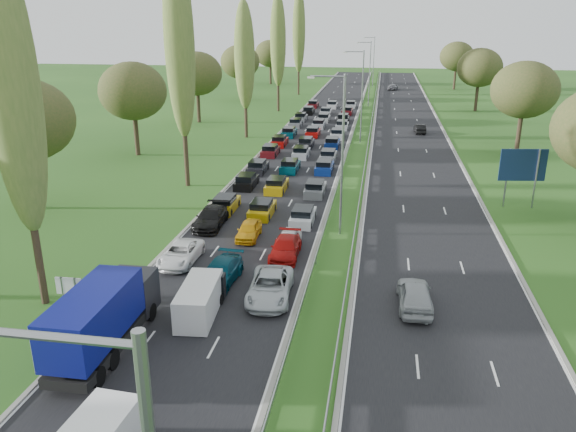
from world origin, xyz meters
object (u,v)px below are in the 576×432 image
at_px(blue_lorry, 104,316).
at_px(white_van_rear, 200,299).
at_px(info_sign, 69,290).
at_px(direction_sign, 523,168).
at_px(near_car_2, 181,254).
at_px(near_car_3, 211,218).

relative_size(blue_lorry, white_van_rear, 1.81).
bearing_deg(info_sign, blue_lorry, -40.82).
xyz_separation_m(blue_lorry, white_van_rear, (3.47, 4.19, -0.89)).
bearing_deg(direction_sign, info_sign, -140.29).
relative_size(blue_lorry, info_sign, 3.99).
height_order(near_car_2, info_sign, info_sign).
height_order(white_van_rear, direction_sign, direction_sign).
distance_m(blue_lorry, info_sign, 5.00).
bearing_deg(near_car_2, info_sign, -116.51).
bearing_deg(info_sign, near_car_2, 63.58).
relative_size(white_van_rear, direction_sign, 0.89).
relative_size(near_car_2, blue_lorry, 0.56).
distance_m(blue_lorry, direction_sign, 36.98).
xyz_separation_m(info_sign, direction_sign, (28.80, 23.92, 2.20)).
height_order(near_car_2, blue_lorry, blue_lorry).
height_order(info_sign, direction_sign, direction_sign).
relative_size(near_car_3, white_van_rear, 1.10).
distance_m(info_sign, direction_sign, 37.50).
bearing_deg(direction_sign, near_car_2, -146.80).
xyz_separation_m(white_van_rear, info_sign, (-7.24, -0.94, 0.41)).
height_order(blue_lorry, info_sign, blue_lorry).
distance_m(near_car_3, direction_sign, 26.93).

